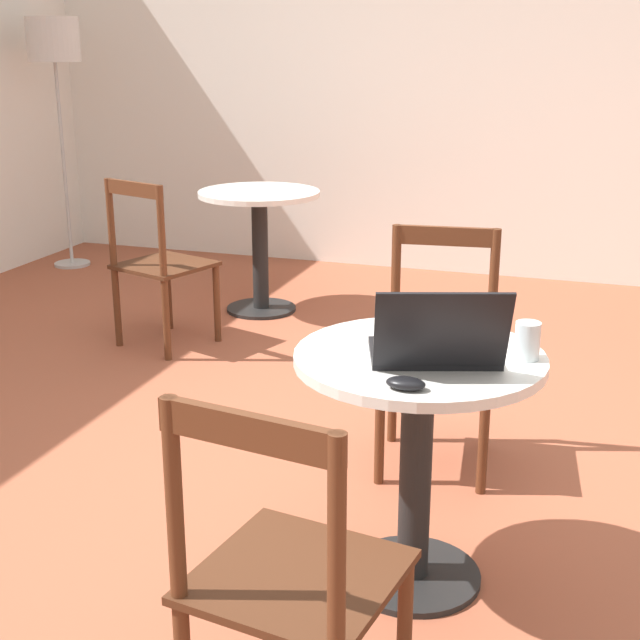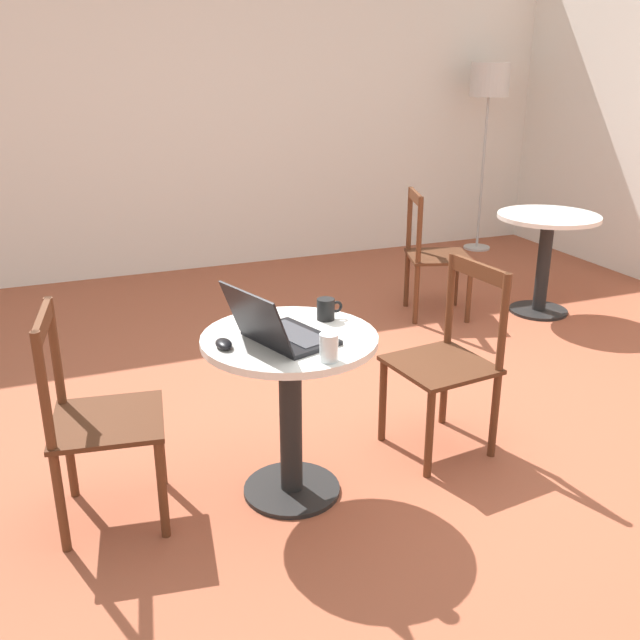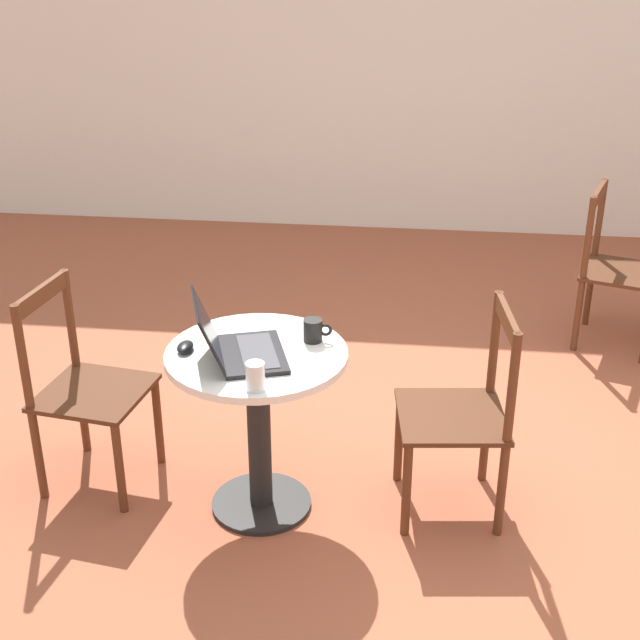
# 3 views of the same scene
# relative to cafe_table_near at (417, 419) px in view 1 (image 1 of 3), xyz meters

# --- Properties ---
(ground_plane) EXTENTS (16.00, 16.00, 0.00)m
(ground_plane) POSITION_rel_cafe_table_near_xyz_m (0.51, 0.31, -0.52)
(ground_plane) COLOR #9E5138
(wall_side) EXTENTS (0.06, 9.40, 2.70)m
(wall_side) POSITION_rel_cafe_table_near_xyz_m (3.74, 0.31, 0.83)
(wall_side) COLOR white
(wall_side) RESTS_ON ground_plane
(cafe_table_near) EXTENTS (0.70, 0.70, 0.71)m
(cafe_table_near) POSITION_rel_cafe_table_near_xyz_m (0.00, 0.00, 0.00)
(cafe_table_near) COLOR black
(cafe_table_near) RESTS_ON ground_plane
(cafe_table_mid) EXTENTS (0.70, 0.70, 0.71)m
(cafe_table_mid) POSITION_rel_cafe_table_near_xyz_m (2.43, 1.47, 0.00)
(cafe_table_mid) COLOR black
(cafe_table_mid) RESTS_ON ground_plane
(chair_near_right) EXTENTS (0.46, 0.46, 0.88)m
(chair_near_right) POSITION_rel_cafe_table_near_xyz_m (0.80, 0.09, -0.08)
(chair_near_right) COLOR #562D19
(chair_near_right) RESTS_ON ground_plane
(chair_near_left) EXTENTS (0.47, 0.47, 0.88)m
(chair_near_left) POSITION_rel_cafe_table_near_xyz_m (-0.75, 0.11, -0.08)
(chair_near_left) COLOR #562D19
(chair_near_left) RESTS_ON ground_plane
(chair_mid_left) EXTENTS (0.53, 0.53, 0.88)m
(chair_mid_left) POSITION_rel_cafe_table_near_xyz_m (1.67, 1.72, -0.08)
(chair_mid_left) COLOR #562D19
(chair_mid_left) RESTS_ON ground_plane
(floor_lamp) EXTENTS (0.35, 0.35, 1.69)m
(floor_lamp) POSITION_rel_cafe_table_near_xyz_m (3.03, 3.17, 0.96)
(floor_lamp) COLOR #B7B7B7
(floor_lamp) RESTS_ON ground_plane
(laptop) EXTENTS (0.42, 0.43, 0.24)m
(laptop) POSITION_rel_cafe_table_near_xyz_m (-0.06, -0.05, 0.25)
(laptop) COLOR black
(laptop) RESTS_ON cafe_table_near
(mouse) EXTENTS (0.06, 0.10, 0.03)m
(mouse) POSITION_rel_cafe_table_near_xyz_m (-0.27, -0.02, 0.21)
(mouse) COLOR black
(mouse) RESTS_ON cafe_table_near
(mug) EXTENTS (0.11, 0.07, 0.09)m
(mug) POSITION_rel_cafe_table_near_xyz_m (0.21, 0.12, 0.24)
(mug) COLOR black
(mug) RESTS_ON cafe_table_near
(drinking_glass) EXTENTS (0.07, 0.07, 0.10)m
(drinking_glass) POSITION_rel_cafe_table_near_xyz_m (0.05, -0.28, 0.25)
(drinking_glass) COLOR silver
(drinking_glass) RESTS_ON cafe_table_near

